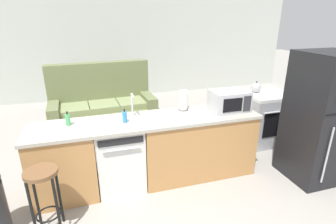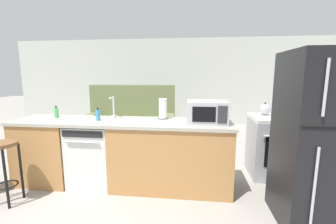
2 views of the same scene
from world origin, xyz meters
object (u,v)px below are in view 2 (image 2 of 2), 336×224
object	(u,v)px
refrigerator	(320,141)
kettle	(265,109)
stove_range	(277,146)
dish_soap_bottle	(56,113)
paper_towel_roll	(163,109)
microwave	(207,112)
soap_bottle	(98,115)
dishwasher	(94,154)
bar_stool	(3,160)
couch	(131,123)

from	to	relation	value
refrigerator	kettle	distance (m)	1.25
stove_range	dish_soap_bottle	size ratio (longest dim) A/B	5.11
paper_towel_roll	kettle	world-z (taller)	paper_towel_roll
microwave	dish_soap_bottle	world-z (taller)	microwave
kettle	soap_bottle	bearing A→B (deg)	-163.41
stove_range	dish_soap_bottle	xyz separation A→B (m)	(-3.17, -0.46, 0.52)
dishwasher	paper_towel_roll	xyz separation A→B (m)	(0.94, 0.20, 0.62)
bar_stool	microwave	bearing A→B (deg)	14.53
soap_bottle	dish_soap_bottle	world-z (taller)	same
microwave	soap_bottle	xyz separation A→B (m)	(-1.44, -0.02, -0.07)
stove_range	refrigerator	world-z (taller)	refrigerator
stove_range	kettle	xyz separation A→B (m)	(-0.17, 0.13, 0.53)
dishwasher	soap_bottle	distance (m)	0.56
couch	refrigerator	bearing A→B (deg)	-45.01
soap_bottle	kettle	distance (m)	2.44
kettle	couch	bearing A→B (deg)	149.98
microwave	soap_bottle	bearing A→B (deg)	-179.30
dishwasher	paper_towel_roll	size ratio (longest dim) A/B	2.98
dishwasher	couch	world-z (taller)	couch
paper_towel_roll	bar_stool	size ratio (longest dim) A/B	0.38
bar_stool	stove_range	bearing A→B (deg)	18.73
kettle	stove_range	bearing A→B (deg)	-38.19
refrigerator	bar_stool	distance (m)	3.43
dishwasher	refrigerator	bearing A→B (deg)	-11.93
refrigerator	bar_stool	xyz separation A→B (m)	(-3.42, -0.06, -0.33)
dish_soap_bottle	couch	size ratio (longest dim) A/B	0.09
refrigerator	kettle	bearing A→B (deg)	97.68
microwave	bar_stool	size ratio (longest dim) A/B	0.68
dish_soap_bottle	couch	bearing A→B (deg)	76.54
dishwasher	bar_stool	size ratio (longest dim) A/B	1.14
dishwasher	refrigerator	distance (m)	2.69
refrigerator	couch	world-z (taller)	refrigerator
soap_bottle	couch	world-z (taller)	couch
refrigerator	paper_towel_roll	xyz separation A→B (m)	(-1.66, 0.75, 0.17)
soap_bottle	kettle	world-z (taller)	kettle
kettle	bar_stool	size ratio (longest dim) A/B	0.28
dishwasher	refrigerator	xyz separation A→B (m)	(2.60, -0.55, 0.45)
kettle	couch	xyz separation A→B (m)	(-2.51, 1.45, -0.59)
couch	kettle	bearing A→B (deg)	-30.02
paper_towel_roll	dishwasher	bearing A→B (deg)	-167.94
dishwasher	kettle	xyz separation A→B (m)	(2.43, 0.68, 0.56)
couch	dishwasher	bearing A→B (deg)	-87.83
refrigerator	kettle	size ratio (longest dim) A/B	8.45
kettle	bar_stool	distance (m)	3.52
refrigerator	microwave	size ratio (longest dim) A/B	3.46
kettle	couch	size ratio (longest dim) A/B	0.10
stove_range	kettle	world-z (taller)	kettle
refrigerator	soap_bottle	xyz separation A→B (m)	(-2.51, 0.53, 0.11)
kettle	bar_stool	xyz separation A→B (m)	(-3.25, -1.29, -0.45)
soap_bottle	kettle	xyz separation A→B (m)	(2.34, 0.70, 0.01)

